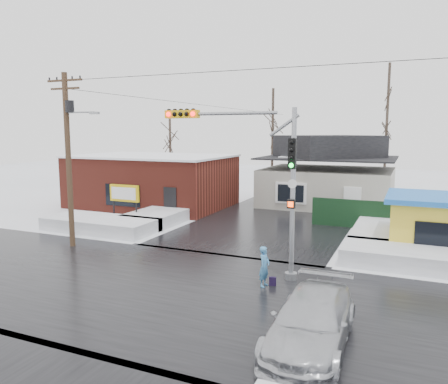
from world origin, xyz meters
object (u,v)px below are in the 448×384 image
at_px(traffic_signal, 256,169).
at_px(marquee_sign, 124,194).
at_px(pedestrian, 264,267).
at_px(car, 311,322).
at_px(kiosk, 434,223).
at_px(utility_pole, 69,150).

distance_m(traffic_signal, marquee_sign, 13.42).
bearing_deg(pedestrian, marquee_sign, 64.87).
relative_size(marquee_sign, car, 0.50).
relative_size(marquee_sign, kiosk, 0.55).
bearing_deg(car, traffic_signal, 122.69).
relative_size(traffic_signal, kiosk, 1.52).
relative_size(utility_pole, car, 1.75).
relative_size(traffic_signal, pedestrian, 4.38).
relative_size(utility_pole, pedestrian, 5.63).
xyz_separation_m(marquee_sign, car, (14.97, -11.76, -1.17)).
height_order(traffic_signal, pedestrian, traffic_signal).
bearing_deg(pedestrian, utility_pole, 88.36).
relative_size(utility_pole, kiosk, 1.96).
height_order(utility_pole, kiosk, utility_pole).
xyz_separation_m(pedestrian, car, (2.73, -4.06, -0.05)).
relative_size(traffic_signal, utility_pole, 0.78).
height_order(utility_pole, marquee_sign, utility_pole).
distance_m(kiosk, pedestrian, 10.34).
height_order(utility_pole, pedestrian, utility_pole).
bearing_deg(marquee_sign, car, -38.15).
distance_m(marquee_sign, kiosk, 18.51).
bearing_deg(car, marquee_sign, 140.46).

